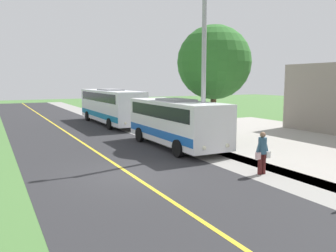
# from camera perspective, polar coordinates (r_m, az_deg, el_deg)

# --- Properties ---
(ground_plane) EXTENTS (120.00, 120.00, 0.00)m
(ground_plane) POSITION_cam_1_polar(r_m,az_deg,el_deg) (14.55, -6.29, -7.85)
(ground_plane) COLOR #477238
(road_surface) EXTENTS (8.00, 100.00, 0.01)m
(road_surface) POSITION_cam_1_polar(r_m,az_deg,el_deg) (14.55, -6.29, -7.84)
(road_surface) COLOR #28282B
(road_surface) RESTS_ON ground
(sidewalk) EXTENTS (2.40, 100.00, 0.01)m
(sidewalk) POSITION_cam_1_polar(r_m,az_deg,el_deg) (17.05, 10.31, -5.62)
(sidewalk) COLOR gray
(sidewalk) RESTS_ON ground
(road_centre_line) EXTENTS (0.16, 100.00, 0.00)m
(road_centre_line) POSITION_cam_1_polar(r_m,az_deg,el_deg) (14.54, -6.29, -7.82)
(road_centre_line) COLOR gold
(road_centre_line) RESTS_ON ground
(shuttle_bus_front) EXTENTS (2.70, 8.12, 2.79)m
(shuttle_bus_front) POSITION_cam_1_polar(r_m,az_deg,el_deg) (19.99, 1.29, 0.91)
(shuttle_bus_front) COLOR white
(shuttle_bus_front) RESTS_ON ground
(transit_bus_rear) EXTENTS (2.68, 11.06, 3.08)m
(transit_bus_rear) POSITION_cam_1_polar(r_m,az_deg,el_deg) (30.93, -9.43, 3.46)
(transit_bus_rear) COLOR white
(transit_bus_rear) RESTS_ON ground
(pedestrian_with_bags) EXTENTS (0.72, 0.34, 1.76)m
(pedestrian_with_bags) POSITION_cam_1_polar(r_m,az_deg,el_deg) (14.75, 15.24, -4.06)
(pedestrian_with_bags) COLOR #4C1919
(pedestrian_with_bags) RESTS_ON ground
(street_light_pole) EXTENTS (1.97, 0.24, 8.85)m
(street_light_pole) POSITION_cam_1_polar(r_m,az_deg,el_deg) (18.23, 5.62, 10.63)
(street_light_pole) COLOR #9E9EA3
(street_light_pole) RESTS_ON ground
(tree_curbside) EXTENTS (4.52, 4.52, 7.19)m
(tree_curbside) POSITION_cam_1_polar(r_m,az_deg,el_deg) (21.73, 7.59, 10.29)
(tree_curbside) COLOR brown
(tree_curbside) RESTS_ON ground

